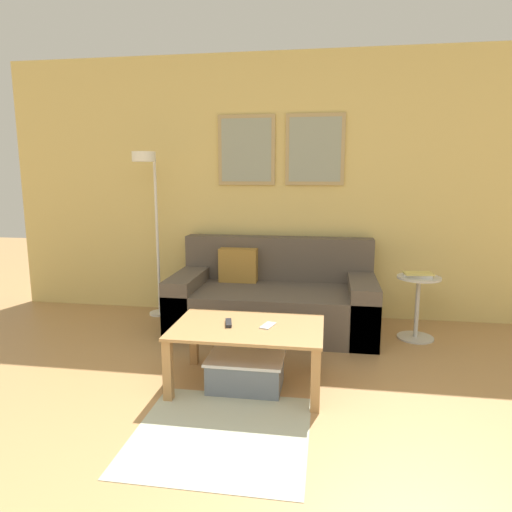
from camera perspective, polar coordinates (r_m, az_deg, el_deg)
wall_back at (r=4.55m, az=3.18°, el=8.59°), size 5.60×0.09×2.55m
area_rug at (r=2.71m, az=-4.39°, el=-21.23°), size 0.96×0.94×0.01m
couch at (r=4.23m, az=2.20°, el=-5.42°), size 1.81×0.93×0.81m
coffee_table at (r=3.09m, az=-1.03°, el=-9.94°), size 1.00×0.64×0.42m
storage_bin at (r=3.15m, az=-1.31°, el=-14.27°), size 0.51×0.36×0.22m
floor_lamp at (r=4.44m, az=-13.20°, el=7.21°), size 0.21×0.47×1.61m
side_table at (r=4.18m, az=19.54°, el=-5.39°), size 0.36×0.36×0.55m
book_stack at (r=4.11m, az=19.58°, el=-2.20°), size 0.25×0.17×0.03m
remote_control at (r=3.10m, az=-3.45°, el=-8.35°), size 0.07×0.16×0.02m
cell_phone at (r=3.07m, az=1.51°, el=-8.68°), size 0.10×0.15×0.01m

